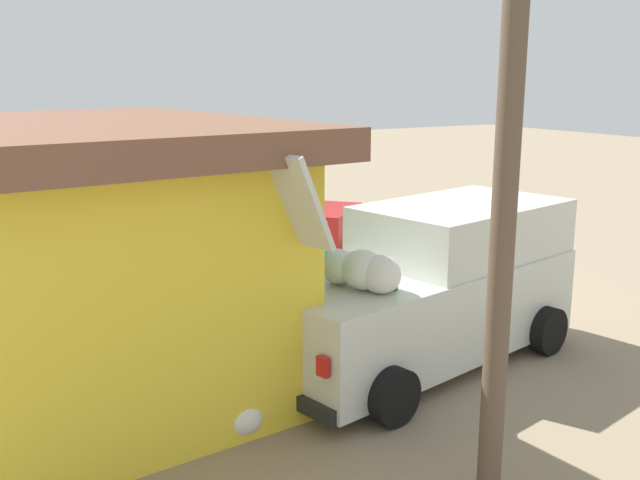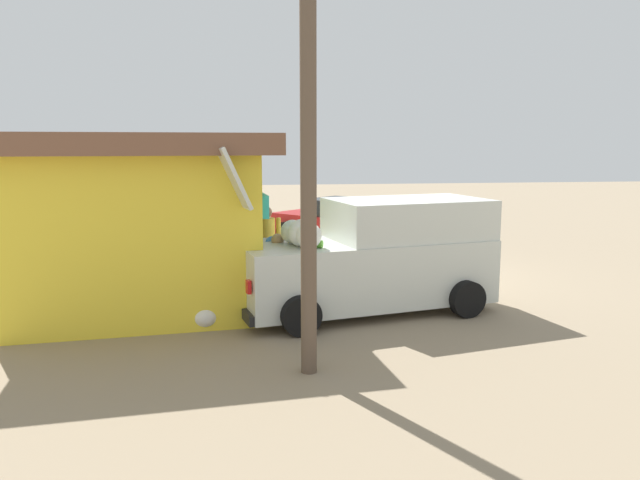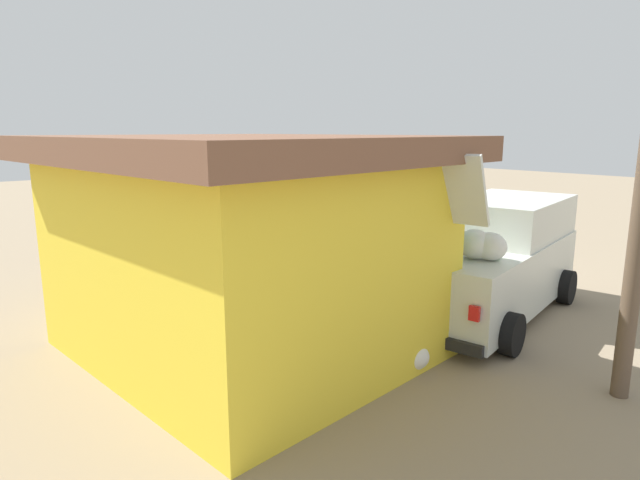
% 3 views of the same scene
% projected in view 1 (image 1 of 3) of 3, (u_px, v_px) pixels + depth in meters
% --- Properties ---
extents(ground_plane, '(60.00, 60.00, 0.00)m').
position_uv_depth(ground_plane, '(383.00, 290.00, 12.05)').
color(ground_plane, gray).
extents(storefront_bar, '(5.60, 5.03, 3.02)m').
position_uv_depth(storefront_bar, '(60.00, 256.00, 7.95)').
color(storefront_bar, yellow).
rests_on(storefront_bar, ground_plane).
extents(delivery_van, '(2.77, 4.95, 2.82)m').
position_uv_depth(delivery_van, '(428.00, 286.00, 8.96)').
color(delivery_van, silver).
rests_on(delivery_van, ground_plane).
extents(parked_sedan, '(4.43, 4.26, 1.29)m').
position_uv_depth(parked_sedan, '(252.00, 214.00, 15.37)').
color(parked_sedan, maroon).
rests_on(parked_sedan, ground_plane).
extents(vendor_standing, '(0.37, 0.57, 1.68)m').
position_uv_depth(vendor_standing, '(246.00, 274.00, 9.42)').
color(vendor_standing, '#4C4C51').
rests_on(vendor_standing, ground_plane).
extents(customer_bending, '(0.72, 0.65, 1.38)m').
position_uv_depth(customer_bending, '(292.00, 312.00, 8.34)').
color(customer_bending, navy).
rests_on(customer_bending, ground_plane).
extents(unloaded_banana_pile, '(0.76, 0.83, 0.42)m').
position_uv_depth(unloaded_banana_pile, '(232.00, 415.00, 7.22)').
color(unloaded_banana_pile, silver).
rests_on(unloaded_banana_pile, ground_plane).
extents(paint_bucket, '(0.26, 0.26, 0.33)m').
position_uv_depth(paint_bucket, '(222.00, 289.00, 11.54)').
color(paint_bucket, silver).
rests_on(paint_bucket, ground_plane).
extents(utility_pole, '(0.20, 0.20, 5.23)m').
position_uv_depth(utility_pole, '(505.00, 193.00, 5.59)').
color(utility_pole, brown).
rests_on(utility_pole, ground_plane).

